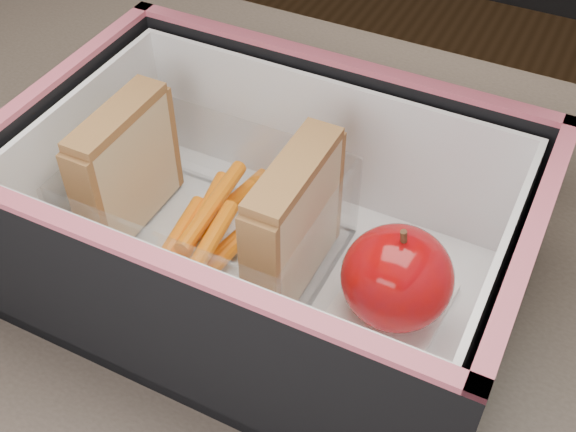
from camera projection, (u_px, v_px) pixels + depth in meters
name	position (u px, v px, depth m)	size (l,w,h in m)	color
kitchen_table	(271.00, 416.00, 0.54)	(1.20, 0.80, 0.75)	brown
lunch_bag	(272.00, 209.00, 0.47)	(0.33, 0.36, 0.28)	black
plastic_tub	(208.00, 212.00, 0.49)	(0.17, 0.12, 0.07)	white
sandwich_left	(126.00, 167.00, 0.50)	(0.02, 0.09, 0.10)	#CDB283
sandwich_right	(294.00, 224.00, 0.46)	(0.03, 0.09, 0.10)	#CDB283
carrot_sticks	(213.00, 229.00, 0.51)	(0.06, 0.15, 0.03)	orange
paper_napkin	(392.00, 303.00, 0.48)	(0.07, 0.07, 0.01)	white
red_apple	(397.00, 278.00, 0.45)	(0.09, 0.09, 0.08)	maroon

